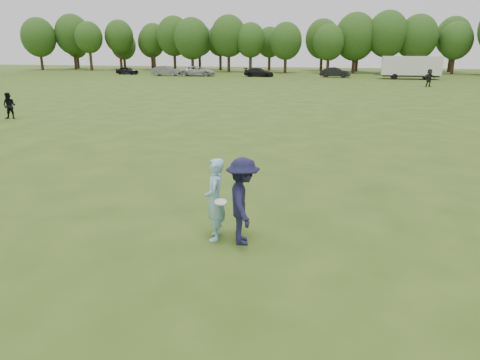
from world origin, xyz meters
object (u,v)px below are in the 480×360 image
at_px(player_far_d, 429,78).
at_px(player_far_a, 9,106).
at_px(defender, 243,201).
at_px(cargo_trailer, 411,66).
at_px(car_c, 198,71).
at_px(car_b, 166,71).
at_px(car_d, 259,72).
at_px(car_a, 127,71).
at_px(thrower, 215,200).
at_px(car_f, 335,72).

bearing_deg(player_far_d, player_far_a, -165.34).
bearing_deg(defender, cargo_trailer, -28.08).
bearing_deg(car_c, cargo_trailer, -94.66).
distance_m(car_c, cargo_trailer, 32.26).
bearing_deg(car_b, car_d, -87.27).
bearing_deg(cargo_trailer, player_far_d, -88.32).
xyz_separation_m(player_far_d, car_a, (-46.05, 15.01, -0.34)).
relative_size(player_far_d, car_a, 0.52).
height_order(car_a, car_d, car_d).
height_order(thrower, car_c, thrower).
distance_m(thrower, cargo_trailer, 60.02).
relative_size(player_far_d, car_d, 0.43).
xyz_separation_m(defender, car_a, (-35.28, 60.37, -0.30)).
bearing_deg(thrower, cargo_trailer, 156.78).
relative_size(car_d, car_f, 1.03).
bearing_deg(car_f, car_c, 101.93).
height_order(player_far_d, car_d, player_far_d).
relative_size(thrower, defender, 0.96).
bearing_deg(car_a, player_far_d, -104.42).
bearing_deg(player_far_d, car_d, 114.84).
bearing_deg(car_b, player_far_a, -169.94).
bearing_deg(cargo_trailer, car_a, 178.35).
bearing_deg(car_f, player_far_a, 166.45).
bearing_deg(defender, car_a, 12.18).
bearing_deg(car_f, cargo_trailer, -92.19).
height_order(car_a, car_f, car_f).
bearing_deg(car_f, car_b, 102.04).
relative_size(car_a, cargo_trailer, 0.43).
distance_m(player_far_d, car_c, 35.34).
xyz_separation_m(defender, player_far_a, (-17.94, 13.60, -0.16)).
height_order(thrower, defender, defender).
distance_m(car_b, car_d, 15.24).
relative_size(car_a, car_b, 0.81).
relative_size(player_far_d, car_f, 0.44).
height_order(thrower, car_f, thrower).
xyz_separation_m(player_far_a, car_a, (-17.33, 46.77, -0.13)).
height_order(defender, car_f, defender).
xyz_separation_m(player_far_a, car_c, (-3.93, 45.30, -0.01)).
bearing_deg(thrower, player_far_d, 153.21).
relative_size(car_c, car_d, 1.20).
height_order(car_f, cargo_trailer, cargo_trailer).
distance_m(thrower, player_far_d, 46.71).
distance_m(defender, cargo_trailer, 59.96).
bearing_deg(player_far_a, car_b, 87.19).
relative_size(defender, car_a, 0.49).
relative_size(defender, car_d, 0.41).
relative_size(thrower, car_f, 0.40).
relative_size(player_far_a, car_b, 0.33).
relative_size(car_c, cargo_trailer, 0.63).
relative_size(car_a, car_d, 0.82).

